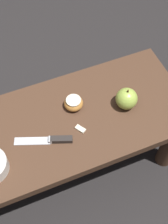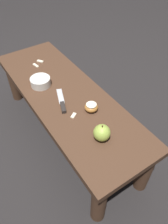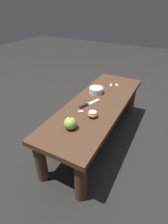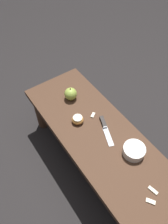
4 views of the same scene
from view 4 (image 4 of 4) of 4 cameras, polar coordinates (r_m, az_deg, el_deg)
ground_plane at (r=1.67m, az=4.32°, el=-14.34°), size 8.00×8.00×0.00m
wooden_bench at (r=1.39m, az=5.11°, el=-9.03°), size 1.30×0.44×0.39m
knife at (r=1.37m, az=5.41°, el=-3.71°), size 0.21×0.10×0.02m
apple_whole at (r=1.49m, az=-3.51°, el=4.74°), size 0.09×0.09×0.10m
apple_cut at (r=1.38m, az=-1.66°, el=-1.97°), size 0.08×0.08×0.04m
apple_slice_near_knife at (r=1.42m, az=2.35°, el=-0.80°), size 0.04×0.04×0.01m
apple_slice_center at (r=1.24m, az=17.57°, el=-18.92°), size 0.06×0.03×0.01m
apple_slice_near_bowl at (r=1.22m, az=17.01°, el=-21.43°), size 0.05×0.04×0.01m
bowl at (r=1.29m, az=12.89°, el=-9.80°), size 0.13×0.13×0.05m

